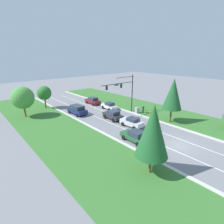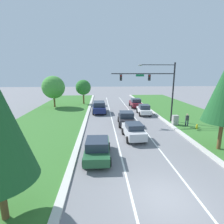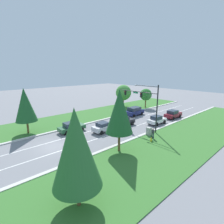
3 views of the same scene
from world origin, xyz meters
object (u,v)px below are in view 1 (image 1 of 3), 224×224
(fire_hydrant, at_px, (150,112))
(oak_near_left_tree, at_px, (44,93))
(navy_suv, at_px, (77,110))
(pedestrian, at_px, (143,109))
(burgundy_sedan, at_px, (93,101))
(charcoal_sedan, at_px, (113,115))
(white_sedan, at_px, (109,106))
(utility_cabinet, at_px, (137,110))
(oak_far_left_tree, at_px, (23,98))
(silver_sedan, at_px, (132,122))
(traffic_signal_mast, at_px, (124,89))
(conifer_mid_left_tree, at_px, (153,131))
(forest_sedan, at_px, (135,136))
(conifer_far_right_tree, at_px, (173,94))

(fire_hydrant, height_order, oak_near_left_tree, oak_near_left_tree)
(navy_suv, bearing_deg, pedestrian, -40.02)
(navy_suv, bearing_deg, burgundy_sedan, 29.83)
(charcoal_sedan, xyz_separation_m, oak_near_left_tree, (-7.06, 16.09, 2.77))
(pedestrian, bearing_deg, fire_hydrant, 119.00)
(pedestrian, xyz_separation_m, fire_hydrant, (0.62, -1.29, -0.59))
(white_sedan, distance_m, utility_cabinet, 6.74)
(navy_suv, height_order, utility_cabinet, navy_suv)
(charcoal_sedan, xyz_separation_m, white_sedan, (3.73, 5.55, -0.05))
(pedestrian, bearing_deg, oak_far_left_tree, -31.78)
(burgundy_sedan, height_order, fire_hydrant, burgundy_sedan)
(burgundy_sedan, bearing_deg, pedestrian, -73.17)
(burgundy_sedan, relative_size, silver_sedan, 1.09)
(silver_sedan, distance_m, oak_near_left_tree, 22.40)
(traffic_signal_mast, bearing_deg, fire_hydrant, -41.57)
(charcoal_sedan, relative_size, silver_sedan, 1.05)
(pedestrian, xyz_separation_m, conifer_mid_left_tree, (-15.51, -13.57, 3.94))
(burgundy_sedan, relative_size, oak_near_left_tree, 0.87)
(utility_cabinet, height_order, conifer_mid_left_tree, conifer_mid_left_tree)
(navy_suv, bearing_deg, traffic_signal_mast, -41.62)
(conifer_mid_left_tree, bearing_deg, forest_sedan, 53.95)
(charcoal_sedan, distance_m, conifer_far_right_tree, 11.76)
(navy_suv, xyz_separation_m, utility_cabinet, (10.00, -8.07, -0.32))
(silver_sedan, height_order, oak_near_left_tree, oak_near_left_tree)
(forest_sedan, height_order, silver_sedan, silver_sedan)
(navy_suv, xyz_separation_m, conifer_far_right_tree, (10.79, -15.63, 4.38))
(utility_cabinet, relative_size, conifer_far_right_tree, 0.16)
(burgundy_sedan, bearing_deg, white_sedan, -88.88)
(charcoal_sedan, xyz_separation_m, navy_suv, (-3.64, 7.42, 0.09))
(traffic_signal_mast, height_order, silver_sedan, traffic_signal_mast)
(silver_sedan, height_order, fire_hydrant, silver_sedan)
(conifer_far_right_tree, bearing_deg, navy_suv, 124.61)
(traffic_signal_mast, distance_m, conifer_mid_left_tree, 19.96)
(pedestrian, height_order, oak_near_left_tree, oak_near_left_tree)
(charcoal_sedan, bearing_deg, oak_far_left_tree, 137.19)
(charcoal_sedan, relative_size, conifer_far_right_tree, 0.54)
(navy_suv, bearing_deg, fire_hydrant, -42.38)
(charcoal_sedan, bearing_deg, forest_sedan, -109.04)
(forest_sedan, distance_m, navy_suv, 16.52)
(traffic_signal_mast, height_order, oak_far_left_tree, traffic_signal_mast)
(utility_cabinet, distance_m, oak_near_left_tree, 21.66)
(traffic_signal_mast, distance_m, navy_suv, 10.93)
(white_sedan, height_order, conifer_mid_left_tree, conifer_mid_left_tree)
(navy_suv, height_order, fire_hydrant, navy_suv)
(white_sedan, relative_size, oak_near_left_tree, 0.79)
(silver_sedan, bearing_deg, pedestrian, 22.62)
(traffic_signal_mast, xyz_separation_m, oak_near_left_tree, (-11.14, 15.02, -1.74))
(traffic_signal_mast, relative_size, oak_near_left_tree, 1.60)
(utility_cabinet, relative_size, oak_far_left_tree, 0.22)
(navy_suv, distance_m, conifer_mid_left_tree, 23.05)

